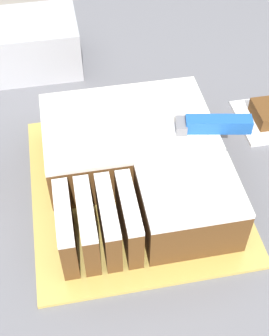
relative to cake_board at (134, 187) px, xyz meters
The scene contains 5 objects.
countertop 0.46m from the cake_board, 105.48° to the left, with size 1.40×1.10×0.91m.
cake_board is the anchor object (origin of this frame).
cake 0.05m from the cake_board, 49.81° to the left, with size 0.26×0.29×0.08m.
knife 0.14m from the cake_board, 13.54° to the left, with size 0.28×0.08×0.02m.
storage_box 0.39m from the cake_board, 111.63° to the left, with size 0.19×0.14×0.10m.
Camera 1 is at (-0.07, -0.52, 1.49)m, focal length 50.00 mm.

